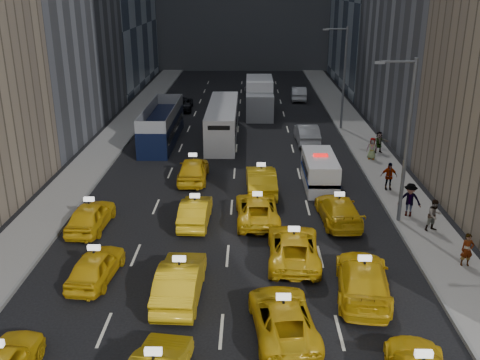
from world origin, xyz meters
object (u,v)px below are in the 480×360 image
at_px(double_decker, 162,125).
at_px(box_truck, 259,97).
at_px(nypd_van, 320,172).
at_px(pedestrian_0, 467,250).
at_px(city_bus, 223,122).

height_order(double_decker, box_truck, box_truck).
distance_m(nypd_van, pedestrian_0, 11.96).
distance_m(box_truck, pedestrian_0, 32.16).
distance_m(city_bus, pedestrian_0, 25.11).
distance_m(double_decker, pedestrian_0, 27.01).
relative_size(double_decker, box_truck, 1.33).
relative_size(double_decker, city_bus, 0.91).
bearing_deg(double_decker, box_truck, 43.68).
xyz_separation_m(nypd_van, box_truck, (-3.59, 20.21, 0.74)).
bearing_deg(double_decker, nypd_van, -47.67).
bearing_deg(double_decker, city_bus, 5.72).
bearing_deg(double_decker, pedestrian_0, -57.29).
distance_m(nypd_van, double_decker, 15.56).
bearing_deg(nypd_van, box_truck, 101.12).
relative_size(nypd_van, double_decker, 0.49).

